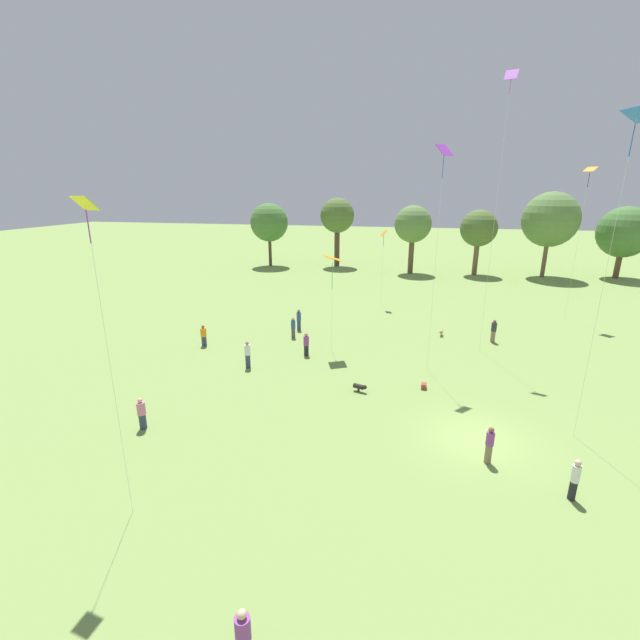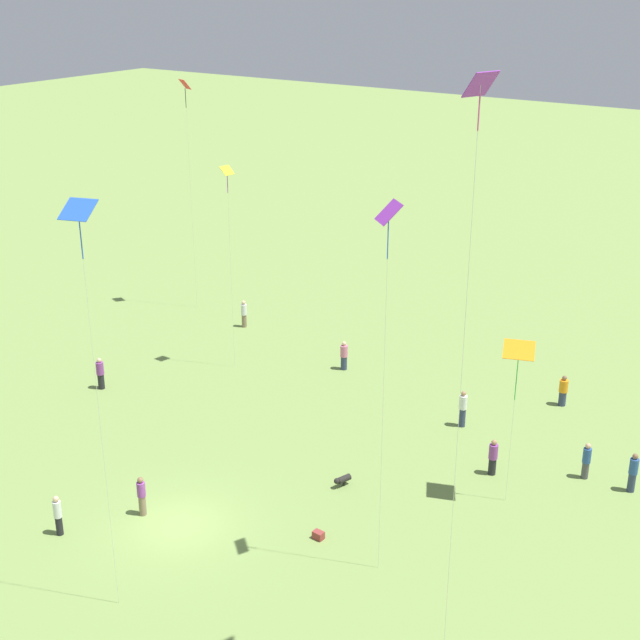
% 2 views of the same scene
% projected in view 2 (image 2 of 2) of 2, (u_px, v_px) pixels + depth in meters
% --- Properties ---
extents(ground_plane, '(240.00, 240.00, 0.00)m').
position_uv_depth(ground_plane, '(180.00, 525.00, 35.27)').
color(ground_plane, '#7A994C').
extents(person_0, '(0.49, 0.49, 1.70)m').
position_uv_depth(person_0, '(244.00, 314.00, 54.26)').
color(person_0, '#847056').
rests_on(person_0, ground_plane).
extents(person_1, '(0.54, 0.54, 1.63)m').
position_uv_depth(person_1, '(563.00, 391.00, 44.60)').
color(person_1, '#333D5B').
rests_on(person_1, ground_plane).
extents(person_2, '(0.49, 0.49, 1.69)m').
position_uv_depth(person_2, '(493.00, 457.00, 38.53)').
color(person_2, '#232328').
rests_on(person_2, ground_plane).
extents(person_3, '(0.39, 0.39, 1.86)m').
position_uv_depth(person_3, '(463.00, 409.00, 42.52)').
color(person_3, '#333D5B').
rests_on(person_3, ground_plane).
extents(person_4, '(0.41, 0.41, 1.69)m').
position_uv_depth(person_4, '(586.00, 461.00, 38.23)').
color(person_4, '#4C4C51').
rests_on(person_4, ground_plane).
extents(person_5, '(0.47, 0.47, 1.74)m').
position_uv_depth(person_5, '(100.00, 373.00, 46.34)').
color(person_5, '#232328').
rests_on(person_5, ground_plane).
extents(person_6, '(0.44, 0.44, 1.73)m').
position_uv_depth(person_6, '(142.00, 496.00, 35.65)').
color(person_6, '#847056').
rests_on(person_6, ground_plane).
extents(person_8, '(0.42, 0.42, 1.65)m').
position_uv_depth(person_8, '(344.00, 356.00, 48.56)').
color(person_8, '#333D5B').
rests_on(person_8, ground_plane).
extents(person_10, '(0.38, 0.38, 1.80)m').
position_uv_depth(person_10, '(633.00, 473.00, 37.24)').
color(person_10, '#333D5B').
rests_on(person_10, ground_plane).
extents(person_11, '(0.45, 0.45, 1.73)m').
position_uv_depth(person_11, '(58.00, 515.00, 34.41)').
color(person_11, '#232328').
rests_on(person_11, ground_plane).
extents(kite_1, '(0.69, 0.58, 11.16)m').
position_uv_depth(kite_1, '(228.00, 186.00, 45.43)').
color(kite_1, yellow).
rests_on(kite_1, ground_plane).
extents(kite_3, '(1.08, 1.10, 13.80)m').
position_uv_depth(kite_3, '(388.00, 232.00, 28.04)').
color(kite_3, purple).
rests_on(kite_3, ground_plane).
extents(kite_4, '(0.89, 0.72, 18.39)m').
position_uv_depth(kite_4, '(477.00, 143.00, 21.31)').
color(kite_4, purple).
rests_on(kite_4, ground_plane).
extents(kite_6, '(0.72, 0.86, 14.38)m').
position_uv_depth(kite_6, '(186.00, 100.00, 52.85)').
color(kite_6, red).
rests_on(kite_6, ground_plane).
extents(kite_8, '(1.50, 1.53, 7.00)m').
position_uv_depth(kite_8, '(519.00, 354.00, 34.47)').
color(kite_8, orange).
rests_on(kite_8, ground_plane).
extents(kite_9, '(1.08, 1.15, 14.32)m').
position_uv_depth(kite_9, '(80.00, 231.00, 25.99)').
color(kite_9, blue).
rests_on(kite_9, ground_plane).
extents(dog_1, '(0.83, 0.47, 0.49)m').
position_uv_depth(dog_1, '(342.00, 480.00, 37.81)').
color(dog_1, black).
rests_on(dog_1, ground_plane).
extents(picnic_bag_0, '(0.33, 0.44, 0.32)m').
position_uv_depth(picnic_bag_0, '(318.00, 535.00, 34.41)').
color(picnic_bag_0, '#933833').
rests_on(picnic_bag_0, ground_plane).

